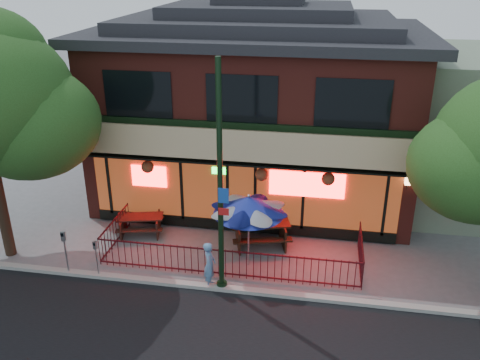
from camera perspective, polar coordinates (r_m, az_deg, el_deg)
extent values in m
plane|color=gray|center=(16.21, -1.75, -11.19)|extent=(80.00, 80.00, 0.00)
cube|color=#999993|center=(15.78, -2.12, -12.03)|extent=(80.00, 0.25, 0.12)
cube|color=maroon|center=(21.29, 2.01, 7.20)|extent=(12.00, 8.00, 6.50)
cube|color=#59230F|center=(18.12, 0.17, -1.21)|extent=(11.00, 0.06, 2.60)
cube|color=#FF0C0C|center=(17.65, 7.51, -0.51)|extent=(2.60, 0.04, 0.90)
cube|color=#FF0C0C|center=(18.73, -10.18, 0.42)|extent=(1.30, 0.04, 0.80)
cube|color=tan|center=(16.96, -0.09, 3.96)|extent=(12.20, 1.33, 1.26)
cube|color=black|center=(17.93, -11.39, 9.42)|extent=(2.40, 0.06, 1.60)
cube|color=black|center=(16.99, 0.19, 9.11)|extent=(2.40, 0.06, 1.60)
cube|color=black|center=(16.79, 12.53, 8.37)|extent=(2.40, 0.06, 1.60)
cube|color=black|center=(18.72, 0.15, -5.14)|extent=(11.00, 0.12, 0.40)
cube|color=#FFC672|center=(17.63, 18.34, 0.00)|extent=(0.18, 0.18, 0.32)
cube|color=#400D15|center=(15.86, -1.65, -7.96)|extent=(8.40, 0.04, 0.04)
cube|color=#400D15|center=(16.31, -1.62, -10.45)|extent=(8.40, 0.04, 0.04)
cube|color=#400D15|center=(18.12, -14.00, -4.43)|extent=(0.04, 2.60, 0.04)
cube|color=#400D15|center=(16.80, 13.55, -6.73)|extent=(0.04, 2.60, 0.04)
cylinder|color=#400D15|center=(16.10, -1.63, -9.33)|extent=(0.02, 0.02, 1.00)
cylinder|color=black|center=(14.15, -2.24, -0.38)|extent=(0.16, 0.16, 7.00)
cylinder|color=black|center=(15.84, -2.05, -11.70)|extent=(0.32, 0.32, 0.20)
cube|color=#194CB2|center=(14.12, -1.87, -1.77)|extent=(0.30, 0.02, 0.45)
cube|color=red|center=(14.34, -1.85, -3.58)|extent=(0.30, 0.02, 0.22)
cube|color=#391B14|center=(19.01, -13.01, -5.02)|extent=(0.33, 1.17, 0.68)
cube|color=#391B14|center=(18.84, -9.15, -4.96)|extent=(0.33, 1.17, 0.68)
cube|color=#391B14|center=(18.76, -11.17, -4.08)|extent=(1.76, 1.05, 0.05)
cube|color=#391B14|center=(18.45, -11.29, -5.56)|extent=(1.66, 0.63, 0.05)
cube|color=#391B14|center=(19.33, -10.94, -4.12)|extent=(1.66, 0.63, 0.05)
cube|color=black|center=(17.81, -0.23, -6.14)|extent=(0.44, 1.42, 0.83)
cube|color=black|center=(17.99, 4.78, -5.90)|extent=(0.44, 1.42, 0.83)
cube|color=black|center=(17.68, 2.31, -4.86)|extent=(2.16, 1.33, 0.07)
cube|color=black|center=(17.32, 2.55, -6.80)|extent=(2.03, 0.82, 0.06)
cube|color=black|center=(18.38, 2.05, -4.87)|extent=(2.03, 0.82, 0.06)
cylinder|color=gray|center=(16.33, 0.97, -6.03)|extent=(0.05, 0.05, 2.35)
cone|color=navy|center=(15.86, 1.00, -2.84)|extent=(2.24, 2.24, 0.59)
sphere|color=gray|center=(15.72, 1.01, -1.79)|extent=(0.11, 0.11, 0.11)
imported|color=#5D8CBB|center=(15.58, -3.43, -9.49)|extent=(0.44, 0.60, 1.51)
cylinder|color=#93979B|center=(16.70, -15.73, -8.93)|extent=(0.05, 0.05, 1.04)
cube|color=#93979B|center=(16.37, -15.97, -7.06)|extent=(0.13, 0.12, 0.26)
cube|color=black|center=(16.31, -16.07, -6.97)|extent=(0.07, 0.02, 0.09)
cylinder|color=gray|center=(17.08, -18.90, -8.17)|extent=(0.06, 0.06, 1.24)
cube|color=gray|center=(16.71, -19.24, -5.96)|extent=(0.16, 0.15, 0.32)
cube|color=black|center=(16.63, -19.36, -5.85)|extent=(0.09, 0.03, 0.11)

